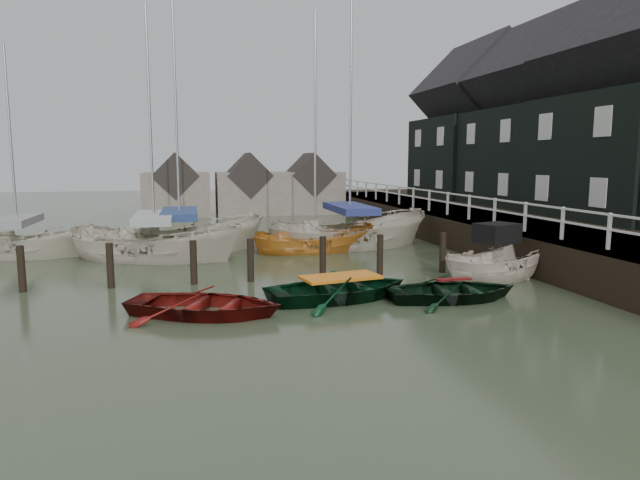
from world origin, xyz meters
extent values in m
plane|color=#2E3A24|center=(0.00, 0.00, 0.00)|extent=(120.00, 120.00, 0.00)
cube|color=black|center=(9.50, 10.00, 1.40)|extent=(3.00, 32.00, 0.20)
cube|color=silver|center=(8.00, 10.00, 2.45)|extent=(0.06, 32.00, 0.06)
cube|color=silver|center=(8.00, 10.00, 2.05)|extent=(0.06, 32.00, 0.06)
cube|color=black|center=(15.00, 10.00, 0.00)|extent=(14.00, 38.00, 1.50)
cube|color=black|center=(15.00, 5.00, 4.00)|extent=(6.40, 7.00, 5.00)
cube|color=black|center=(15.00, 12.00, 4.00)|extent=(6.00, 7.00, 5.00)
cube|color=black|center=(15.00, 12.00, 8.25)|extent=(6.11, 7.14, 6.11)
cube|color=black|center=(15.00, 19.00, 4.00)|extent=(6.40, 7.00, 5.00)
cube|color=black|center=(15.00, 19.00, 8.25)|extent=(6.52, 7.14, 6.52)
cylinder|color=black|center=(-8.00, 3.00, 0.50)|extent=(0.22, 0.22, 1.80)
cylinder|color=black|center=(-5.50, 3.00, 0.50)|extent=(0.22, 0.22, 1.80)
cylinder|color=black|center=(-3.00, 3.00, 0.50)|extent=(0.22, 0.22, 1.80)
cylinder|color=black|center=(-1.20, 3.00, 0.50)|extent=(0.22, 0.22, 1.80)
cylinder|color=black|center=(1.20, 3.00, 0.50)|extent=(0.22, 0.22, 1.80)
cylinder|color=black|center=(3.20, 3.00, 0.50)|extent=(0.22, 0.22, 1.80)
cylinder|color=black|center=(5.50, 3.00, 0.50)|extent=(0.22, 0.22, 1.80)
cube|color=#665B51|center=(-4.00, 26.00, 1.50)|extent=(4.50, 4.00, 3.00)
cube|color=#282321|center=(-4.00, 26.00, 2.80)|extent=(3.18, 4.08, 3.18)
cube|color=#665B51|center=(1.00, 26.00, 1.50)|extent=(4.50, 4.00, 3.00)
cube|color=#282321|center=(1.00, 26.00, 2.80)|extent=(3.18, 4.08, 3.18)
cube|color=#665B51|center=(5.50, 26.00, 1.50)|extent=(4.50, 4.00, 3.00)
cube|color=#282321|center=(5.50, 26.00, 2.80)|extent=(3.18, 4.08, 3.18)
imported|color=#63110E|center=(-2.76, -0.80, 0.00)|extent=(4.78, 4.18, 0.83)
imported|color=black|center=(1.04, 0.09, 0.00)|extent=(4.76, 3.79, 0.88)
imported|color=black|center=(4.13, -0.68, 0.00)|extent=(3.88, 2.84, 0.78)
imported|color=beige|center=(6.80, 1.51, 0.00)|extent=(4.87, 3.13, 1.76)
cube|color=black|center=(6.80, 1.71, 1.51)|extent=(1.56, 1.37, 0.65)
imported|color=beige|center=(-4.46, 8.03, 0.00)|extent=(7.68, 5.25, 2.78)
cylinder|color=#B2B2B7|center=(-4.46, 8.03, 5.64)|extent=(0.10, 0.10, 8.22)
cube|color=#98989E|center=(-4.46, 8.03, 1.65)|extent=(4.21, 2.84, 0.30)
imported|color=beige|center=(-3.51, 9.35, 0.00)|extent=(7.63, 4.01, 2.80)
cylinder|color=#B2B2B7|center=(-3.51, 9.35, 5.94)|extent=(0.10, 0.10, 8.79)
cube|color=navy|center=(-3.51, 9.35, 1.66)|extent=(4.19, 2.16, 0.30)
imported|color=#C47724|center=(2.14, 8.50, 0.00)|extent=(5.55, 2.48, 2.08)
cylinder|color=#B2B2B7|center=(2.14, 8.50, 5.54)|extent=(0.10, 0.10, 8.80)
imported|color=beige|center=(3.91, 9.30, 0.00)|extent=(8.07, 4.13, 2.97)
cylinder|color=#B2B2B7|center=(3.91, 9.30, 6.11)|extent=(0.10, 0.10, 8.96)
cube|color=navy|center=(3.91, 9.30, 1.75)|extent=(4.43, 2.22, 0.30)
imported|color=beige|center=(-9.94, 9.92, 0.00)|extent=(6.66, 3.58, 2.44)
cylinder|color=#B2B2B7|center=(-9.94, 9.92, 4.88)|extent=(0.10, 0.10, 7.07)
cube|color=gray|center=(-9.94, 9.92, 1.46)|extent=(3.66, 1.92, 0.30)
camera|label=1|loc=(-3.01, -15.18, 3.94)|focal=32.00mm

